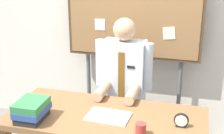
# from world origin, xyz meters

# --- Properties ---
(back_wall) EXTENTS (6.40, 0.08, 2.70)m
(back_wall) POSITION_xyz_m (0.00, 1.19, 1.35)
(back_wall) COLOR silver
(back_wall) RESTS_ON ground_plane
(desk) EXTENTS (1.60, 0.73, 0.74)m
(desk) POSITION_xyz_m (0.00, 0.00, 0.65)
(desk) COLOR brown
(desk) RESTS_ON ground_plane
(person) EXTENTS (0.55, 0.56, 1.42)m
(person) POSITION_xyz_m (0.00, 0.60, 0.66)
(person) COLOR #2D2D33
(person) RESTS_ON ground_plane
(bulletin_board) EXTENTS (1.41, 0.09, 1.96)m
(bulletin_board) POSITION_xyz_m (-0.00, 0.99, 1.41)
(bulletin_board) COLOR #4C3823
(bulletin_board) RESTS_ON ground_plane
(book_stack) EXTENTS (0.22, 0.28, 0.16)m
(book_stack) POSITION_xyz_m (-0.54, -0.22, 0.82)
(book_stack) COLOR #262626
(book_stack) RESTS_ON desk
(open_notebook) EXTENTS (0.35, 0.25, 0.01)m
(open_notebook) POSITION_xyz_m (0.03, -0.02, 0.75)
(open_notebook) COLOR silver
(open_notebook) RESTS_ON desk
(desk_clock) EXTENTS (0.11, 0.04, 0.11)m
(desk_clock) POSITION_xyz_m (0.59, -0.02, 0.79)
(desk_clock) COLOR black
(desk_clock) RESTS_ON desk
(coffee_mug) EXTENTS (0.08, 0.08, 0.09)m
(coffee_mug) POSITION_xyz_m (0.32, -0.22, 0.79)
(coffee_mug) COLOR #B23833
(coffee_mug) RESTS_ON desk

